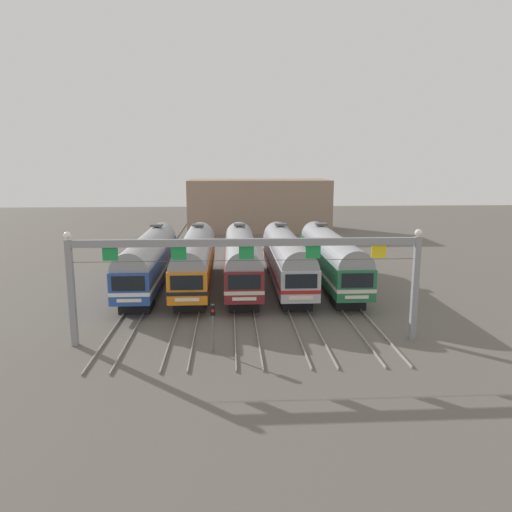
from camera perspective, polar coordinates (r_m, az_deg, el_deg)
name	(u,v)px	position (r m, az deg, el deg)	size (l,w,h in m)	color
ground_plane	(241,287)	(43.43, -1.74, -3.64)	(160.00, 160.00, 0.00)	#5B564F
track_bed	(238,252)	(60.02, -2.15, 0.52)	(17.59, 70.00, 0.15)	gray
commuter_train_blue	(149,258)	(43.40, -12.44, -0.27)	(2.88, 18.06, 5.05)	#284C9E
commuter_train_orange	(195,258)	(42.93, -7.13, -0.21)	(2.88, 18.06, 5.05)	orange
commuter_train_maroon	(241,257)	(42.84, -1.76, -0.16)	(2.88, 18.06, 5.05)	maroon
commuter_train_stainless	(286,257)	(43.12, 3.59, -0.10)	(2.88, 18.06, 5.05)	#B2B5BA
commuter_train_green	(331,256)	(43.77, 8.82, -0.04)	(2.88, 18.06, 5.05)	#236B42
catenary_gantry	(246,259)	(29.10, -1.13, -0.36)	(21.32, 0.44, 6.97)	gray
yard_signal_mast	(213,319)	(28.38, -5.08, -7.37)	(0.28, 0.35, 2.92)	#59595E
maintenance_building	(259,205)	(79.19, 0.30, 6.00)	(22.38, 10.00, 8.19)	gray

